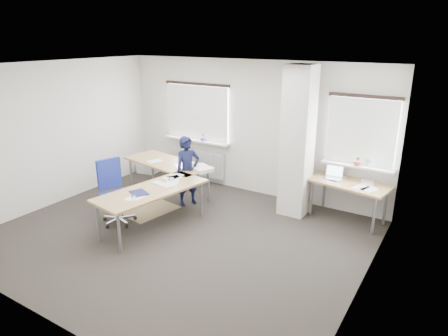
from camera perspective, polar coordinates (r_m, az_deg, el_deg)
The scene contains 8 objects.
ground at distance 6.94m, azimuth -6.61°, elevation -9.57°, with size 6.00×6.00×0.00m, color #282420.
room_shell at distance 6.56m, azimuth -3.45°, elevation 5.21°, with size 6.04×5.04×2.82m.
floor_mat at distance 8.14m, azimuth -11.58°, elevation -5.46°, with size 1.19×1.01×0.01m, color olive.
white_crate at distance 10.10m, azimuth -10.82°, elevation 0.16°, with size 0.47×0.33×0.28m, color white.
desk_main at distance 7.68m, azimuth -8.78°, elevation -1.21°, with size 2.40×2.98×0.96m.
desk_side at distance 7.55m, azimuth 17.44°, elevation -2.28°, with size 1.50×0.93×1.22m.
task_chair at distance 7.49m, azimuth -15.05°, elevation -5.20°, with size 0.66×0.64×1.16m.
person at distance 7.91m, azimuth -5.20°, elevation -0.43°, with size 0.51×0.33×1.40m, color black.
Camera 1 is at (3.88, -4.76, 3.23)m, focal length 32.00 mm.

